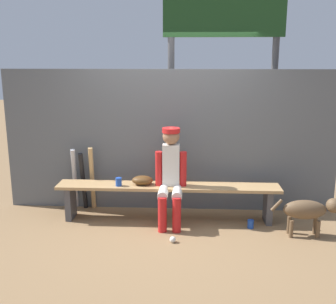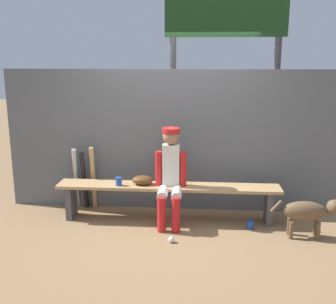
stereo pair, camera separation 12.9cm
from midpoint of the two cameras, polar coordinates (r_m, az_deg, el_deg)
The scene contains 13 objects.
ground_plane at distance 5.59m, azimuth -0.67°, elevation -9.45°, with size 30.00×30.00×0.00m, color olive.
chainlink_fence at distance 5.72m, azimuth -0.40°, elevation 1.53°, with size 4.66×0.03×1.99m, color #595E63.
dugout_bench at distance 5.45m, azimuth -0.68°, elevation -5.65°, with size 2.95×0.36×0.49m.
player_seated at distance 5.25m, azimuth -0.34°, elevation -2.97°, with size 0.41×0.55×1.26m.
baseball_glove at distance 5.43m, azimuth -4.27°, elevation -3.96°, with size 0.28×0.20×0.12m, color #593819.
bat_wood_tan at distance 5.90m, azimuth -11.18°, elevation -3.66°, with size 0.06×0.06×0.94m, color tan.
bat_aluminum_black at distance 5.95m, azimuth -12.39°, elevation -4.01°, with size 0.06×0.06×0.85m, color black.
bat_aluminum_silver at distance 5.99m, azimuth -13.51°, elevation -3.64°, with size 0.06×0.06×0.92m, color #B7B7BC.
baseball at distance 4.95m, azimuth -0.09°, elevation -12.15°, with size 0.07×0.07×0.07m, color white.
cup_on_ground at distance 5.41m, azimuth 10.79°, elevation -9.86°, with size 0.08×0.08×0.11m, color #1E47AD.
cup_on_bench at distance 5.42m, azimuth -7.60°, elevation -4.16°, with size 0.08×0.08×0.11m, color #1E47AD.
scoreboard at distance 6.23m, azimuth 7.76°, elevation 15.06°, with size 2.04×0.27×3.41m.
dog at distance 5.27m, azimuth 18.50°, elevation -7.70°, with size 0.84×0.20×0.49m.
Camera 1 is at (0.28, -5.15, 2.16)m, focal length 43.58 mm.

